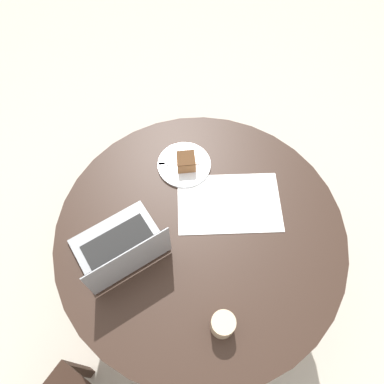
# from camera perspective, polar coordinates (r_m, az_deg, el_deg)

# --- Properties ---
(ground_plane) EXTENTS (12.00, 12.00, 0.00)m
(ground_plane) POSITION_cam_1_polar(r_m,az_deg,el_deg) (2.12, 0.90, -13.68)
(ground_plane) COLOR #B7AD9E
(dining_table) EXTENTS (1.10, 1.10, 0.74)m
(dining_table) POSITION_cam_1_polar(r_m,az_deg,el_deg) (1.57, 1.19, -8.28)
(dining_table) COLOR black
(dining_table) RESTS_ON ground_plane
(paper_document) EXTENTS (0.46, 0.36, 0.00)m
(paper_document) POSITION_cam_1_polar(r_m,az_deg,el_deg) (1.47, 5.66, -1.67)
(paper_document) COLOR white
(paper_document) RESTS_ON dining_table
(plate) EXTENTS (0.22, 0.22, 0.01)m
(plate) POSITION_cam_1_polar(r_m,az_deg,el_deg) (1.55, -1.20, 4.19)
(plate) COLOR silver
(plate) RESTS_ON dining_table
(cake_slice) EXTENTS (0.10, 0.10, 0.06)m
(cake_slice) POSITION_cam_1_polar(r_m,az_deg,el_deg) (1.52, -0.91, 4.68)
(cake_slice) COLOR brown
(cake_slice) RESTS_ON plate
(fork) EXTENTS (0.17, 0.06, 0.00)m
(fork) POSITION_cam_1_polar(r_m,az_deg,el_deg) (1.54, -2.66, 4.37)
(fork) COLOR silver
(fork) RESTS_ON plate
(coffee_glass) EXTENTS (0.08, 0.08, 0.09)m
(coffee_glass) POSITION_cam_1_polar(r_m,az_deg,el_deg) (1.29, 4.71, -19.48)
(coffee_glass) COLOR #C6AD89
(coffee_glass) RESTS_ON dining_table
(laptop) EXTENTS (0.38, 0.39, 0.21)m
(laptop) POSITION_cam_1_polar(r_m,az_deg,el_deg) (1.38, -10.70, -8.48)
(laptop) COLOR gray
(laptop) RESTS_ON dining_table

